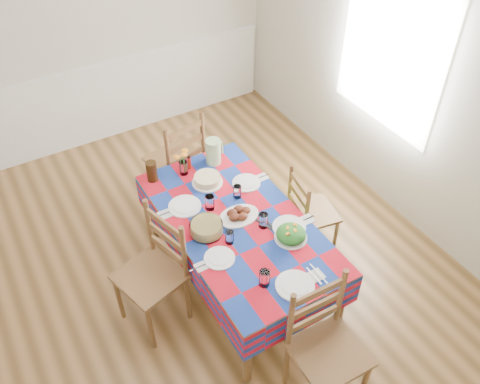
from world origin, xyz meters
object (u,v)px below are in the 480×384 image
at_px(dining_table, 238,228).
at_px(meat_platter, 239,215).
at_px(chair_right, 309,213).
at_px(chair_left, 154,273).
at_px(chair_near, 325,348).
at_px(green_pitcher, 213,152).
at_px(chair_far, 178,161).
at_px(tea_pitcher, 152,171).

bearing_deg(dining_table, meat_platter, 50.35).
xyz_separation_m(dining_table, chair_right, (0.73, 0.01, -0.20)).
distance_m(chair_left, chair_right, 1.45).
bearing_deg(dining_table, chair_near, -89.93).
bearing_deg(green_pitcher, chair_left, -141.30).
height_order(dining_table, chair_near, chair_near).
height_order(dining_table, chair_right, chair_right).
height_order(chair_far, chair_left, chair_far).
relative_size(tea_pitcher, chair_right, 0.21).
distance_m(meat_platter, chair_near, 1.20).
height_order(green_pitcher, chair_left, chair_left).
bearing_deg(chair_left, chair_right, 74.04).
relative_size(chair_far, chair_left, 1.01).
bearing_deg(chair_near, green_pitcher, 86.11).
bearing_deg(tea_pitcher, chair_far, 42.36).
distance_m(dining_table, tea_pitcher, 0.89).
relative_size(meat_platter, chair_near, 0.32).
bearing_deg(chair_far, tea_pitcher, 30.13).
distance_m(green_pitcher, chair_left, 1.21).
xyz_separation_m(tea_pitcher, chair_near, (0.37, -1.93, -0.29)).
bearing_deg(dining_table, green_pitcher, 75.78).
bearing_deg(chair_left, green_pitcher, 112.97).
relative_size(chair_near, chair_far, 0.98).
relative_size(green_pitcher, chair_right, 0.27).
bearing_deg(chair_right, chair_near, 157.81).
distance_m(green_pitcher, tea_pitcher, 0.56).
relative_size(dining_table, chair_near, 1.76).
xyz_separation_m(dining_table, chair_left, (-0.72, 0.01, -0.12)).
relative_size(chair_near, chair_right, 1.19).
distance_m(tea_pitcher, chair_left, 0.90).
relative_size(meat_platter, chair_left, 0.32).
bearing_deg(green_pitcher, tea_pitcher, 174.62).
bearing_deg(meat_platter, chair_far, 90.94).
height_order(chair_near, chair_far, chair_far).
relative_size(chair_left, chair_right, 1.19).
height_order(meat_platter, chair_left, chair_left).
distance_m(dining_table, green_pitcher, 0.79).
bearing_deg(tea_pitcher, chair_right, -35.61).
xyz_separation_m(meat_platter, chair_left, (-0.75, -0.02, -0.23)).
relative_size(green_pitcher, chair_far, 0.22).
xyz_separation_m(green_pitcher, chair_near, (-0.19, -1.88, -0.32)).
distance_m(meat_platter, chair_left, 0.78).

